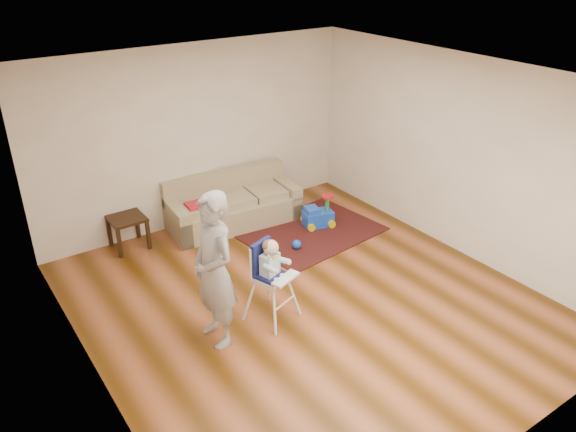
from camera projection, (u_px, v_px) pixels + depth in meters
ground at (307, 301)px, 6.86m from camera, size 5.50×5.50×0.00m
room_envelope at (282, 144)px, 6.40m from camera, size 5.04×5.52×2.72m
sofa at (233, 201)px, 8.53m from camera, size 2.06×0.99×0.77m
side_table at (129, 232)px, 7.94m from camera, size 0.48×0.48×0.48m
area_rug at (311, 231)px, 8.45m from camera, size 2.10×1.67×0.02m
ride_on_toy at (318, 211)px, 8.52m from camera, size 0.51×0.42×0.48m
toy_ball at (297, 244)px, 7.95m from camera, size 0.13×0.13×0.13m
high_chair at (271, 281)px, 6.35m from camera, size 0.60×0.60×1.03m
adult at (214, 271)px, 5.83m from camera, size 0.43×0.65×1.76m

